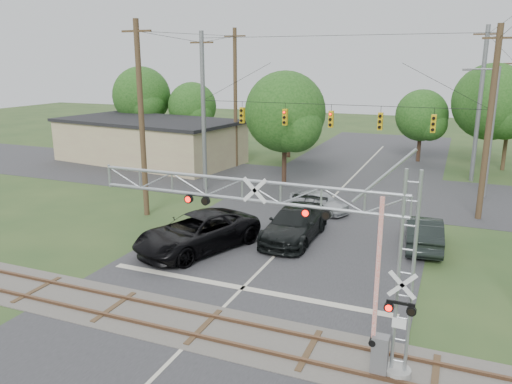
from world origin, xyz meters
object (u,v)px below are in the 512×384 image
at_px(traffic_signal_span, 345,119).
at_px(car_dark, 295,224).
at_px(commercial_building, 149,140).
at_px(crossing_gantry, 302,238).
at_px(sedan_silver, 319,202).
at_px(pickup_black, 197,232).
at_px(streetlight, 490,126).

height_order(traffic_signal_span, car_dark, traffic_signal_span).
bearing_deg(commercial_building, crossing_gantry, -40.35).
xyz_separation_m(sedan_silver, commercial_building, (-19.65, 10.08, 1.35)).
relative_size(sedan_silver, commercial_building, 0.22).
relative_size(car_dark, commercial_building, 0.33).
relative_size(pickup_black, commercial_building, 0.37).
xyz_separation_m(traffic_signal_span, sedan_silver, (-0.93, -2.37, -5.05)).
xyz_separation_m(pickup_black, commercial_building, (-15.65, 18.92, 1.10)).
height_order(sedan_silver, commercial_building, commercial_building).
relative_size(pickup_black, sedan_silver, 1.67).
distance_m(sedan_silver, commercial_building, 22.13).
bearing_deg(pickup_black, traffic_signal_span, 87.32).
bearing_deg(traffic_signal_span, pickup_black, -113.75).
height_order(pickup_black, streetlight, streetlight).
distance_m(commercial_building, streetlight, 29.69).
bearing_deg(car_dark, commercial_building, 142.19).
relative_size(crossing_gantry, sedan_silver, 2.66).
xyz_separation_m(crossing_gantry, traffic_signal_span, (-2.81, 18.35, 1.64)).
distance_m(crossing_gantry, streetlight, 24.78).
bearing_deg(sedan_silver, car_dark, -157.01).
xyz_separation_m(traffic_signal_span, streetlight, (8.89, 5.65, -0.66)).
bearing_deg(traffic_signal_span, streetlight, 32.43).
xyz_separation_m(pickup_black, car_dark, (4.13, 3.41, -0.06)).
relative_size(traffic_signal_span, pickup_black, 2.83).
distance_m(traffic_signal_span, streetlight, 10.55).
height_order(car_dark, streetlight, streetlight).
relative_size(traffic_signal_span, commercial_building, 1.04).
bearing_deg(sedan_silver, streetlight, -29.05).
relative_size(commercial_building, streetlight, 2.04).
xyz_separation_m(commercial_building, streetlight, (29.46, -2.07, 3.04)).
relative_size(traffic_signal_span, streetlight, 2.12).
distance_m(crossing_gantry, sedan_silver, 16.77).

